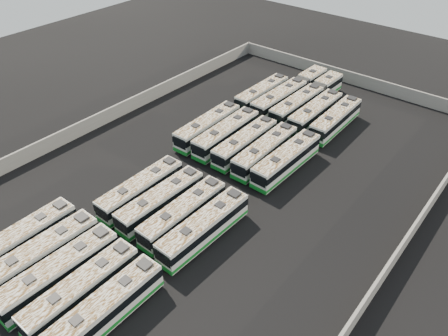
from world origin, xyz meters
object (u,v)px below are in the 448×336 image
(bus_midfront_left, at_px, (141,190))
(bus_front_right, at_px, (82,290))
(bus_back_far_right, at_px, (336,120))
(bus_midback_far_left, at_px, (208,127))
(bus_midback_right, at_px, (265,151))
(bus_back_right, at_px, (315,113))
(bus_midback_center, at_px, (245,143))
(bus_back_far_left, at_px, (262,94))
(bus_midback_left, at_px, (226,134))
(bus_back_center, at_px, (307,98))
(bus_front_left, at_px, (41,255))
(bus_front_far_left, at_px, (22,240))
(bus_midfront_center, at_px, (161,201))
(bus_midfront_right, at_px, (183,214))
(bus_front_far_right, at_px, (104,310))
(bus_midback_far_right, at_px, (286,160))
(bus_midfront_far_right, at_px, (204,228))
(bus_back_left, at_px, (290,92))
(bus_front_center, at_px, (59,273))

(bus_midfront_left, bearing_deg, bus_front_right, -63.32)
(bus_back_far_right, bearing_deg, bus_midback_far_left, -135.31)
(bus_midback_right, distance_m, bus_back_right, 13.19)
(bus_midback_center, height_order, bus_back_far_left, bus_midback_center)
(bus_midback_far_left, bearing_deg, bus_back_far_left, 88.96)
(bus_midback_left, height_order, bus_back_center, bus_midback_left)
(bus_midback_left, bearing_deg, bus_front_left, -91.07)
(bus_front_far_left, xyz_separation_m, bus_midback_left, (3.30, 28.91, 0.05))
(bus_midback_right, xyz_separation_m, bus_back_center, (-3.34, 16.51, -0.02))
(bus_midback_left, relative_size, bus_back_center, 0.66)
(bus_midfront_center, distance_m, bus_back_far_left, 29.63)
(bus_front_right, xyz_separation_m, bus_midback_right, (0.07, 28.66, 0.04))
(bus_midback_left, bearing_deg, bus_midfront_right, -68.29)
(bus_midback_far_left, height_order, bus_back_far_left, bus_midback_far_left)
(bus_back_far_right, bearing_deg, bus_front_far_right, -90.97)
(bus_back_center, height_order, bus_back_far_right, bus_back_far_right)
(bus_midfront_center, height_order, bus_back_right, bus_back_right)
(bus_midfront_right, relative_size, bus_midback_right, 0.97)
(bus_back_far_left, relative_size, bus_back_far_right, 0.97)
(bus_midfront_center, distance_m, bus_midback_far_left, 16.78)
(bus_midback_far_right, bearing_deg, bus_midfront_left, -121.02)
(bus_front_far_right, relative_size, bus_midback_center, 1.01)
(bus_front_far_right, distance_m, bus_midfront_far_right, 12.99)
(bus_front_far_left, bearing_deg, bus_midback_left, 82.80)
(bus_front_far_left, xyz_separation_m, bus_back_center, (6.59, 45.32, -0.00))
(bus_front_left, relative_size, bus_midback_left, 0.99)
(bus_midback_far_right, height_order, bus_back_left, bus_midback_far_right)
(bus_front_center, height_order, bus_front_right, bus_front_center)
(bus_midback_center, xyz_separation_m, bus_midback_far_right, (6.50, 0.13, 0.06))
(bus_midfront_left, relative_size, bus_midfront_right, 1.00)
(bus_midback_far_left, height_order, bus_midback_center, bus_midback_far_left)
(bus_front_far_left, height_order, bus_back_center, same)
(bus_front_center, distance_m, bus_front_right, 3.26)
(bus_front_center, height_order, bus_midfront_right, bus_front_center)
(bus_front_far_left, distance_m, bus_front_far_right, 13.13)
(bus_front_right, bearing_deg, bus_midback_center, 95.91)
(bus_midback_right, bearing_deg, bus_midfront_far_right, -79.55)
(bus_front_far_left, bearing_deg, bus_midback_center, 76.29)
(bus_back_far_left, height_order, bus_back_left, bus_back_left)
(bus_midback_far_right, distance_m, bus_back_right, 13.50)
(bus_midfront_center, relative_size, bus_midback_far_left, 0.96)
(bus_front_center, distance_m, bus_midback_far_right, 29.66)
(bus_front_left, xyz_separation_m, bus_midfront_center, (3.14, 13.12, -0.07))
(bus_back_far_right, bearing_deg, bus_back_left, 160.70)
(bus_midfront_left, distance_m, bus_midfront_right, 6.66)
(bus_front_right, distance_m, bus_back_far_right, 42.09)
(bus_midfront_right, xyz_separation_m, bus_midback_right, (0.03, 15.50, 0.04))
(bus_front_far_left, height_order, bus_midback_center, bus_front_far_left)
(bus_midfront_right, bearing_deg, bus_back_center, 96.01)
(bus_midback_far_left, bearing_deg, bus_back_center, 67.30)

